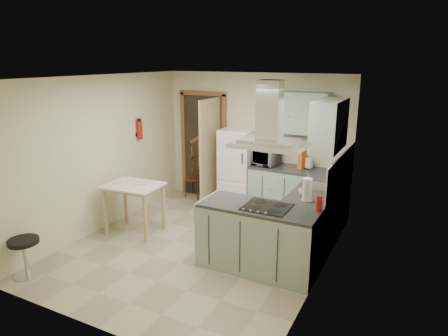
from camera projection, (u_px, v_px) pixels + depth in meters
The scene contains 28 objects.
floor at pixel (199, 247), 6.00m from camera, with size 4.20×4.20×0.00m, color tan.
ceiling at pixel (196, 77), 5.34m from camera, with size 4.20×4.20×0.00m, color silver.
back_wall at pixel (255, 141), 7.47m from camera, with size 3.60×3.60×0.00m, color beige.
left_wall at pixel (102, 154), 6.46m from camera, with size 4.20×4.20×0.00m, color beige.
right_wall at pixel (325, 185), 4.88m from camera, with size 4.20×4.20×0.00m, color beige.
doorway at pixel (204, 146), 7.98m from camera, with size 1.10×0.12×2.10m, color brown.
fridge at pixel (238, 169), 7.44m from camera, with size 0.60×0.60×1.50m, color white.
counter_back at pixel (282, 191), 7.14m from camera, with size 1.08×0.60×0.90m, color #9EB2A0.
counter_right at pixel (319, 211), 6.19m from camera, with size 0.60×1.95×0.90m, color #9EB2A0.
splashback at pixel (305, 151), 7.07m from camera, with size 1.68×0.02×0.50m, color beige.
wall_cabinet_back at pixel (304, 113), 6.75m from camera, with size 0.85×0.35×0.70m, color #9EB2A0.
wall_cabinet_right at pixel (329, 125), 5.53m from camera, with size 0.35×0.90×0.70m, color #9EB2A0.
peninsula at pixel (259, 238), 5.28m from camera, with size 1.55×0.65×0.90m, color #9EB2A0.
hob at pixel (267, 207), 5.11m from camera, with size 0.58×0.50×0.01m, color black.
extractor_hood at pixel (269, 145), 4.90m from camera, with size 0.90×0.55×0.10m, color silver.
sink at pixel (318, 187), 5.92m from camera, with size 0.45×0.40×0.01m, color silver.
fire_extinguisher at pixel (140, 130), 7.14m from camera, with size 0.10×0.10×0.32m, color #B2140F.
drop_leaf_table at pixel (135, 209), 6.42m from camera, with size 0.87×0.65×0.81m, color tan.
bentwood_chair at pixel (194, 178), 8.10m from camera, with size 0.34×0.34×0.77m, color #452017.
stool at pixel (26, 257), 5.16m from camera, with size 0.38×0.38×0.52m, color black.
microwave at pixel (263, 156), 7.14m from camera, with size 0.55×0.37×0.31m, color black.
kettle at pixel (309, 163), 6.88m from camera, with size 0.14×0.14×0.21m, color silver.
cereal_box at pixel (303, 160), 6.89m from camera, with size 0.08×0.21×0.31m, color #C85617.
soap_bottle at pixel (333, 171), 6.37m from camera, with size 0.09×0.09×0.20m, color #B4B4C1.
paper_towel at pixel (307, 189), 5.32m from camera, with size 0.12×0.12×0.32m, color silver.
cup at pixel (303, 192), 5.54m from camera, with size 0.12×0.12×0.10m, color white.
red_bottle at pixel (319, 203), 4.97m from camera, with size 0.07×0.07×0.20m, color red.
book at pixel (135, 179), 6.39m from camera, with size 0.19×0.26×0.11m, color brown.
Camera 1 is at (2.81, -4.70, 2.75)m, focal length 32.00 mm.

